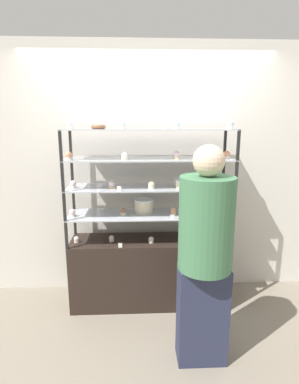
% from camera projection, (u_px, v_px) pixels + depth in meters
% --- Properties ---
extents(ground_plane, '(20.00, 20.00, 0.00)m').
position_uv_depth(ground_plane, '(150.00, 301.00, 3.10)').
color(ground_plane, gray).
extents(back_wall, '(8.00, 0.05, 2.60)m').
position_uv_depth(back_wall, '(148.00, 172.00, 3.16)').
color(back_wall, silver).
rests_on(back_wall, ground_plane).
extents(display_base, '(1.55, 0.42, 0.68)m').
position_uv_depth(display_base, '(150.00, 271.00, 3.03)').
color(display_base, black).
rests_on(display_base, ground_plane).
extents(display_riser_lower, '(1.55, 0.42, 0.27)m').
position_uv_depth(display_riser_lower, '(150.00, 215.00, 2.90)').
color(display_riser_lower, black).
rests_on(display_riser_lower, display_base).
extents(display_riser_middle, '(1.55, 0.42, 0.27)m').
position_uv_depth(display_riser_middle, '(150.00, 188.00, 2.84)').
color(display_riser_middle, black).
rests_on(display_riser_middle, display_riser_lower).
extents(display_riser_upper, '(1.55, 0.42, 0.27)m').
position_uv_depth(display_riser_upper, '(150.00, 160.00, 2.78)').
color(display_riser_upper, black).
rests_on(display_riser_upper, display_riser_middle).
extents(display_riser_top, '(1.55, 0.42, 0.27)m').
position_uv_depth(display_riser_top, '(150.00, 131.00, 2.72)').
color(display_riser_top, black).
rests_on(display_riser_top, display_riser_upper).
extents(layer_cake_centerpiece, '(0.19, 0.19, 0.13)m').
position_uv_depth(layer_cake_centerpiece, '(144.00, 206.00, 2.93)').
color(layer_cake_centerpiece, beige).
rests_on(layer_cake_centerpiece, display_riser_lower).
extents(sheet_cake_frosted, '(0.20, 0.15, 0.07)m').
position_uv_depth(sheet_cake_frosted, '(185.00, 183.00, 2.82)').
color(sheet_cake_frosted, beige).
rests_on(sheet_cake_frosted, display_riser_middle).
extents(cupcake_0, '(0.05, 0.05, 0.06)m').
position_uv_depth(cupcake_0, '(77.00, 240.00, 2.88)').
color(cupcake_0, beige).
rests_on(cupcake_0, display_base).
extents(cupcake_1, '(0.05, 0.05, 0.06)m').
position_uv_depth(cupcake_1, '(112.00, 239.00, 2.90)').
color(cupcake_1, beige).
rests_on(cupcake_1, display_base).
extents(cupcake_2, '(0.05, 0.05, 0.06)m').
position_uv_depth(cupcake_2, '(151.00, 240.00, 2.87)').
color(cupcake_2, beige).
rests_on(cupcake_2, display_base).
extents(cupcake_3, '(0.05, 0.05, 0.06)m').
position_uv_depth(cupcake_3, '(186.00, 239.00, 2.90)').
color(cupcake_3, beige).
rests_on(cupcake_3, display_base).
extents(cupcake_4, '(0.05, 0.05, 0.06)m').
position_uv_depth(cupcake_4, '(224.00, 237.00, 2.93)').
color(cupcake_4, white).
rests_on(cupcake_4, display_base).
extents(price_tag_0, '(0.04, 0.00, 0.04)m').
position_uv_depth(price_tag_0, '(120.00, 245.00, 2.75)').
color(price_tag_0, white).
rests_on(price_tag_0, display_base).
extents(cupcake_5, '(0.06, 0.06, 0.07)m').
position_uv_depth(cupcake_5, '(72.00, 213.00, 2.79)').
color(cupcake_5, white).
rests_on(cupcake_5, display_riser_lower).
extents(cupcake_6, '(0.06, 0.06, 0.07)m').
position_uv_depth(cupcake_6, '(123.00, 212.00, 2.84)').
color(cupcake_6, beige).
rests_on(cupcake_6, display_riser_lower).
extents(cupcake_7, '(0.06, 0.06, 0.07)m').
position_uv_depth(cupcake_7, '(173.00, 211.00, 2.85)').
color(cupcake_7, '#CCB28C').
rests_on(cupcake_7, display_riser_lower).
extents(cupcake_8, '(0.06, 0.06, 0.07)m').
position_uv_depth(cupcake_8, '(224.00, 211.00, 2.86)').
color(cupcake_8, white).
rests_on(cupcake_8, display_riser_lower).
extents(price_tag_1, '(0.04, 0.00, 0.04)m').
position_uv_depth(price_tag_1, '(172.00, 217.00, 2.72)').
color(price_tag_1, white).
rests_on(price_tag_1, display_riser_lower).
extents(cupcake_9, '(0.06, 0.06, 0.07)m').
position_uv_depth(cupcake_9, '(73.00, 185.00, 2.76)').
color(cupcake_9, beige).
rests_on(cupcake_9, display_riser_middle).
extents(cupcake_10, '(0.06, 0.06, 0.07)m').
position_uv_depth(cupcake_10, '(112.00, 185.00, 2.75)').
color(cupcake_10, '#CCB28C').
rests_on(cupcake_10, display_riser_middle).
extents(cupcake_11, '(0.06, 0.06, 0.07)m').
position_uv_depth(cupcake_11, '(151.00, 185.00, 2.73)').
color(cupcake_11, white).
rests_on(cupcake_11, display_riser_middle).
extents(cupcake_12, '(0.06, 0.06, 0.07)m').
position_uv_depth(cupcake_12, '(224.00, 183.00, 2.81)').
color(cupcake_12, '#CCB28C').
rests_on(cupcake_12, display_riser_middle).
extents(price_tag_2, '(0.04, 0.00, 0.04)m').
position_uv_depth(price_tag_2, '(119.00, 189.00, 2.64)').
color(price_tag_2, white).
rests_on(price_tag_2, display_riser_middle).
extents(cupcake_13, '(0.06, 0.06, 0.07)m').
position_uv_depth(cupcake_13, '(69.00, 156.00, 2.66)').
color(cupcake_13, white).
rests_on(cupcake_13, display_riser_upper).
extents(cupcake_14, '(0.06, 0.06, 0.07)m').
position_uv_depth(cupcake_14, '(125.00, 156.00, 2.66)').
color(cupcake_14, beige).
rests_on(cupcake_14, display_riser_upper).
extents(cupcake_15, '(0.06, 0.06, 0.07)m').
position_uv_depth(cupcake_15, '(177.00, 155.00, 2.71)').
color(cupcake_15, '#CCB28C').
rests_on(cupcake_15, display_riser_upper).
extents(cupcake_16, '(0.06, 0.06, 0.07)m').
position_uv_depth(cupcake_16, '(227.00, 155.00, 2.74)').
color(cupcake_16, beige).
rests_on(cupcake_16, display_riser_upper).
extents(price_tag_3, '(0.04, 0.00, 0.04)m').
position_uv_depth(price_tag_3, '(197.00, 158.00, 2.61)').
color(price_tag_3, white).
rests_on(price_tag_3, display_riser_upper).
extents(cupcake_17, '(0.06, 0.06, 0.08)m').
position_uv_depth(cupcake_17, '(70.00, 125.00, 2.64)').
color(cupcake_17, beige).
rests_on(cupcake_17, display_riser_top).
extents(cupcake_18, '(0.06, 0.06, 0.08)m').
position_uv_depth(cupcake_18, '(122.00, 125.00, 2.59)').
color(cupcake_18, beige).
rests_on(cupcake_18, display_riser_top).
extents(cupcake_19, '(0.06, 0.06, 0.08)m').
position_uv_depth(cupcake_19, '(176.00, 125.00, 2.64)').
color(cupcake_19, beige).
rests_on(cupcake_19, display_riser_top).
extents(cupcake_20, '(0.06, 0.06, 0.08)m').
position_uv_depth(cupcake_20, '(230.00, 125.00, 2.70)').
color(cupcake_20, beige).
rests_on(cupcake_20, display_riser_top).
extents(price_tag_4, '(0.04, 0.00, 0.04)m').
position_uv_depth(price_tag_4, '(164.00, 127.00, 2.54)').
color(price_tag_4, white).
rests_on(price_tag_4, display_riser_top).
extents(donut_glazed, '(0.13, 0.13, 0.04)m').
position_uv_depth(donut_glazed, '(98.00, 127.00, 2.73)').
color(donut_glazed, brown).
rests_on(donut_glazed, display_riser_top).
extents(customer_figure, '(0.39, 0.39, 1.66)m').
position_uv_depth(customer_figure, '(205.00, 253.00, 2.15)').
color(customer_figure, '#282D47').
rests_on(customer_figure, ground_plane).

